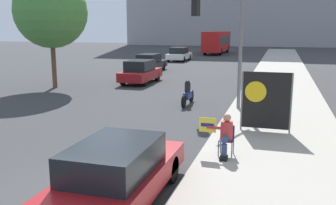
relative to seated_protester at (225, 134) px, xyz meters
name	(u,v)px	position (x,y,z in m)	size (l,w,h in m)	color
ground_plane	(69,196)	(-2.93, -3.33, -0.75)	(160.00, 160.00, 0.00)	#38383A
sidewalk_curb	(280,92)	(1.42, 11.67, -0.69)	(4.30, 90.00, 0.12)	#A8A399
seated_protester	(225,134)	(0.00, 0.00, 0.00)	(0.97, 0.77, 1.18)	#474C56
protest_banner	(266,101)	(0.95, 2.89, 0.45)	(1.69, 0.06, 2.06)	slate
traffic_light_pole	(222,29)	(-1.19, 6.80, 2.86)	(2.45, 2.21, 5.18)	slate
parked_car_curbside	(117,173)	(-1.76, -3.35, -0.07)	(1.72, 4.39, 1.35)	maroon
car_on_road_nearest	(140,72)	(-7.56, 13.23, 0.01)	(1.70, 4.16, 1.54)	maroon
car_on_road_midblock	(149,63)	(-9.27, 19.84, -0.01)	(1.73, 4.60, 1.49)	black
car_on_road_distant	(179,54)	(-9.52, 30.51, 0.01)	(1.89, 4.50, 1.53)	white
city_bus_on_road	(217,41)	(-7.51, 43.70, 1.05)	(2.48, 10.45, 3.12)	red
motorcycle_on_road	(188,94)	(-2.81, 7.08, -0.22)	(0.28, 2.13, 1.21)	navy
street_tree_near_curb	(51,12)	(-11.96, 9.91, 3.84)	(4.36, 4.36, 6.78)	brown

